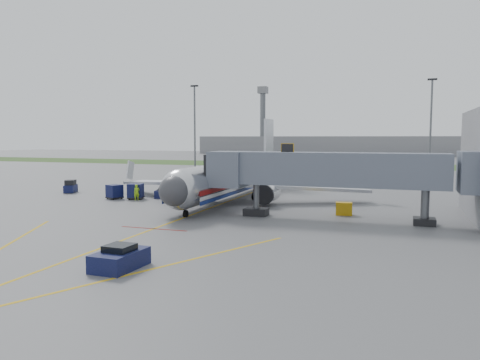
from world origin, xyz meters
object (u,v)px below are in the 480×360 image
(ramp_worker, at_px, (137,192))
(belt_loader, at_px, (163,193))
(baggage_tug, at_px, (71,187))
(airliner, at_px, (233,178))
(pushback_tug, at_px, (120,259))

(ramp_worker, bearing_deg, belt_loader, 24.23)
(belt_loader, bearing_deg, baggage_tug, 179.54)
(airliner, bearing_deg, baggage_tug, -178.82)
(airliner, height_order, ramp_worker, airliner)
(belt_loader, bearing_deg, ramp_worker, -110.53)
(pushback_tug, bearing_deg, belt_loader, 113.98)
(pushback_tug, distance_m, baggage_tug, 40.35)
(pushback_tug, relative_size, baggage_tug, 1.23)
(pushback_tug, distance_m, ramp_worker, 29.57)
(airliner, bearing_deg, pushback_tug, -82.46)
(belt_loader, xyz_separation_m, ramp_worker, (-1.45, -3.88, 0.40))
(pushback_tug, xyz_separation_m, ramp_worker, (-14.61, 25.70, 0.37))
(airliner, relative_size, ramp_worker, 18.78)
(belt_loader, relative_size, ramp_worker, 2.46)
(pushback_tug, bearing_deg, ramp_worker, 119.62)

